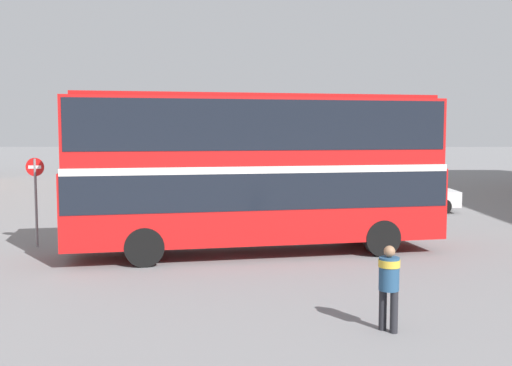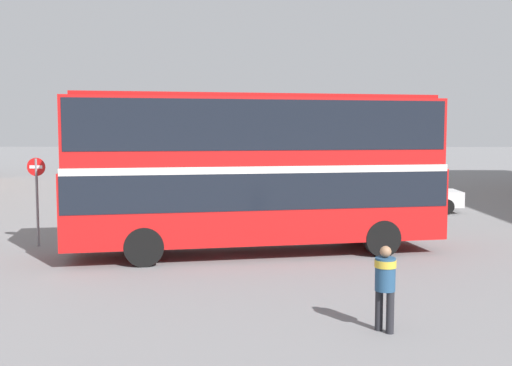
# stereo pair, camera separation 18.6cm
# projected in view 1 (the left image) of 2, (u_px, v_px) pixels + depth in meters

# --- Properties ---
(ground_plane) EXTENTS (240.00, 240.00, 0.00)m
(ground_plane) POSITION_uv_depth(u_px,v_px,m) (264.00, 250.00, 18.02)
(ground_plane) COLOR slate
(double_decker_bus) EXTENTS (11.07, 4.65, 4.60)m
(double_decker_bus) POSITION_uv_depth(u_px,v_px,m) (256.00, 163.00, 17.33)
(double_decker_bus) COLOR red
(double_decker_bus) RESTS_ON ground_plane
(pedestrian_foreground) EXTENTS (0.54, 0.54, 1.55)m
(pedestrian_foreground) POSITION_uv_depth(u_px,v_px,m) (389.00, 279.00, 10.63)
(pedestrian_foreground) COLOR #232328
(pedestrian_foreground) RESTS_ON ground_plane
(parked_car_kerb_near) EXTENTS (4.06, 2.00, 1.50)m
(parked_car_kerb_near) POSITION_uv_depth(u_px,v_px,m) (409.00, 194.00, 26.69)
(parked_car_kerb_near) COLOR silver
(parked_car_kerb_near) RESTS_ON ground_plane
(parked_car_kerb_far) EXTENTS (4.27, 2.05, 1.53)m
(parked_car_kerb_far) POSITION_uv_depth(u_px,v_px,m) (302.00, 186.00, 30.52)
(parked_car_kerb_far) COLOR maroon
(parked_car_kerb_far) RESTS_ON ground_plane
(parked_car_side_street) EXTENTS (4.28, 2.78, 1.52)m
(parked_car_side_street) POSITION_uv_depth(u_px,v_px,m) (147.00, 183.00, 32.62)
(parked_car_side_street) COLOR silver
(parked_car_side_street) RESTS_ON ground_plane
(no_entry_sign) EXTENTS (0.57, 0.08, 2.76)m
(no_entry_sign) POSITION_uv_depth(u_px,v_px,m) (36.00, 189.00, 18.41)
(no_entry_sign) COLOR gray
(no_entry_sign) RESTS_ON ground_plane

